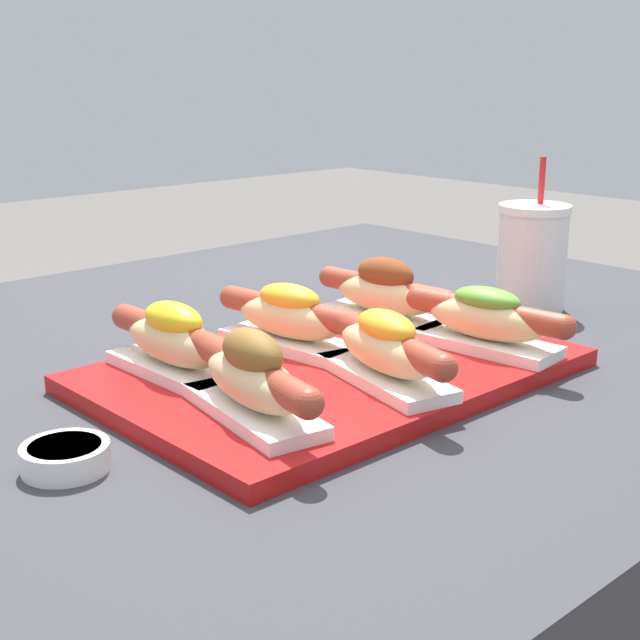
% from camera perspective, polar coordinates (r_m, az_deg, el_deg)
% --- Properties ---
extents(patio_table, '(1.34, 1.03, 0.71)m').
position_cam_1_polar(patio_table, '(1.18, -2.64, -18.42)').
color(patio_table, '#333338').
rests_on(patio_table, ground_plane).
extents(serving_tray, '(0.47, 0.32, 0.02)m').
position_cam_1_polar(serving_tray, '(0.91, 0.86, -3.22)').
color(serving_tray, '#B71414').
rests_on(serving_tray, patio_table).
extents(hot_dog_0, '(0.09, 0.20, 0.08)m').
position_cam_1_polar(hot_dog_0, '(0.76, -4.33, -3.75)').
color(hot_dog_0, white).
rests_on(hot_dog_0, serving_tray).
extents(hot_dog_1, '(0.09, 0.20, 0.07)m').
position_cam_1_polar(hot_dog_1, '(0.84, 4.24, -1.86)').
color(hot_dog_1, white).
rests_on(hot_dog_1, serving_tray).
extents(hot_dog_2, '(0.08, 0.20, 0.07)m').
position_cam_1_polar(hot_dog_2, '(0.95, 10.58, 0.06)').
color(hot_dog_2, white).
rests_on(hot_dog_2, serving_tray).
extents(hot_dog_3, '(0.06, 0.20, 0.07)m').
position_cam_1_polar(hot_dog_3, '(0.87, -9.31, -1.34)').
color(hot_dog_3, white).
rests_on(hot_dog_3, serving_tray).
extents(hot_dog_4, '(0.08, 0.20, 0.07)m').
position_cam_1_polar(hot_dog_4, '(0.94, -1.95, 0.17)').
color(hot_dog_4, white).
rests_on(hot_dog_4, serving_tray).
extents(hot_dog_5, '(0.07, 0.20, 0.08)m').
position_cam_1_polar(hot_dog_5, '(1.04, 4.19, 1.71)').
color(hot_dog_5, white).
rests_on(hot_dog_5, serving_tray).
extents(sauce_bowl, '(0.07, 0.07, 0.02)m').
position_cam_1_polar(sauce_bowl, '(0.74, -15.98, -8.36)').
color(sauce_bowl, white).
rests_on(sauce_bowl, patio_table).
extents(drink_cup, '(0.09, 0.09, 0.20)m').
position_cam_1_polar(drink_cup, '(1.19, 13.41, 3.96)').
color(drink_cup, white).
rests_on(drink_cup, patio_table).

